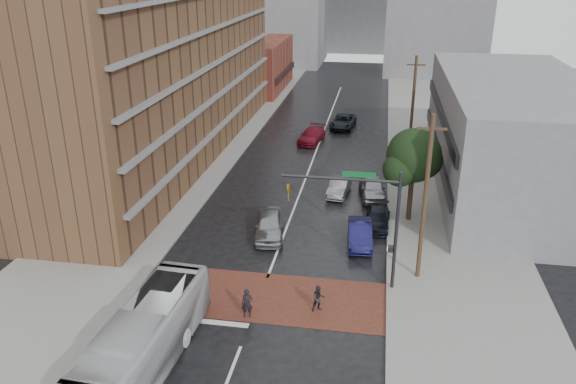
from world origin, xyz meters
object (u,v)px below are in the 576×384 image
(transit_bus, at_px, (142,344))
(pedestrian_b, at_px, (319,299))
(car_parked_far, at_px, (373,188))
(car_parked_mid, at_px, (378,218))
(car_travel_a, at_px, (269,225))
(car_travel_c, at_px, (312,136))
(car_parked_near, at_px, (360,234))
(car_travel_b, at_px, (339,187))
(pedestrian_a, at_px, (247,303))
(suv_travel, at_px, (343,122))

(transit_bus, bearing_deg, pedestrian_b, 43.09)
(car_parked_far, bearing_deg, car_parked_mid, -92.79)
(car_travel_a, bearing_deg, car_travel_c, 80.35)
(car_travel_a, bearing_deg, car_parked_near, -10.02)
(pedestrian_b, bearing_deg, transit_bus, -164.90)
(car_travel_b, relative_size, car_travel_c, 0.82)
(pedestrian_a, distance_m, car_travel_b, 17.94)
(pedestrian_b, bearing_deg, car_parked_near, 52.58)
(transit_bus, height_order, car_travel_c, transit_bus)
(pedestrian_b, relative_size, car_travel_a, 0.31)
(car_travel_a, xyz_separation_m, car_parked_near, (6.16, -0.07, -0.10))
(car_travel_b, bearing_deg, car_parked_far, 3.69)
(car_travel_b, relative_size, car_parked_mid, 0.97)
(pedestrian_a, bearing_deg, car_travel_c, 81.93)
(pedestrian_a, distance_m, suv_travel, 37.28)
(car_travel_b, height_order, suv_travel, suv_travel)
(pedestrian_a, distance_m, car_travel_c, 31.21)
(transit_bus, distance_m, car_parked_mid, 20.01)
(pedestrian_a, height_order, car_travel_a, pedestrian_a)
(car_travel_c, bearing_deg, car_parked_mid, -59.57)
(pedestrian_a, distance_m, car_travel_a, 9.44)
(suv_travel, distance_m, car_parked_far, 20.08)
(pedestrian_a, height_order, pedestrian_b, pedestrian_a)
(car_travel_a, height_order, car_parked_near, car_travel_a)
(car_parked_near, relative_size, car_parked_far, 0.93)
(pedestrian_a, bearing_deg, car_parked_far, 61.80)
(pedestrian_b, distance_m, car_parked_far, 16.48)
(suv_travel, bearing_deg, car_travel_c, -108.91)
(pedestrian_a, xyz_separation_m, pedestrian_b, (3.64, 1.19, -0.08))
(car_parked_far, bearing_deg, car_travel_c, 107.52)
(transit_bus, height_order, car_travel_a, transit_bus)
(transit_bus, xyz_separation_m, car_travel_b, (7.06, 22.56, -0.86))
(pedestrian_a, xyz_separation_m, car_travel_b, (3.38, 17.62, -0.16))
(car_travel_b, bearing_deg, car_travel_a, -110.31)
(car_travel_c, xyz_separation_m, suv_travel, (2.81, 6.01, 0.01))
(pedestrian_a, bearing_deg, pedestrian_b, 9.01)
(car_travel_a, bearing_deg, transit_bus, -111.03)
(transit_bus, height_order, car_travel_b, transit_bus)
(car_travel_b, bearing_deg, car_parked_mid, -53.37)
(pedestrian_b, distance_m, car_travel_b, 16.43)
(car_parked_mid, distance_m, car_parked_far, 5.31)
(car_travel_a, distance_m, car_travel_c, 21.78)
(car_parked_mid, height_order, car_parked_far, car_parked_far)
(car_travel_c, relative_size, car_parked_mid, 1.18)
(car_travel_b, bearing_deg, car_travel_c, 112.50)
(pedestrian_b, relative_size, car_parked_mid, 0.36)
(pedestrian_b, height_order, car_parked_far, car_parked_far)
(car_travel_c, bearing_deg, pedestrian_b, -72.16)
(car_travel_c, height_order, car_parked_mid, car_travel_c)
(transit_bus, xyz_separation_m, car_parked_mid, (10.23, 17.17, -0.92))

